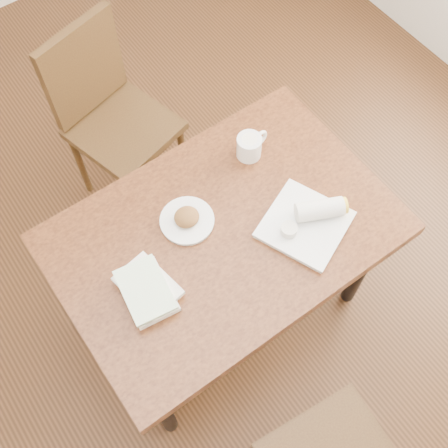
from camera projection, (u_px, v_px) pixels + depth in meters
ground at (224, 304)px, 2.68m from camera, size 4.00×5.00×0.01m
room_walls at (224, 44)px, 1.24m from camera, size 4.02×5.02×2.80m
table at (224, 241)px, 2.09m from camera, size 1.21×0.82×0.75m
chair_far at (108, 110)px, 2.53m from camera, size 0.51×0.51×0.95m
plate_scone at (187, 219)px, 2.01m from camera, size 0.20×0.20×0.06m
coffee_mug at (250, 146)px, 2.13m from camera, size 0.14×0.10×0.10m
plate_burrito at (310, 220)px, 2.00m from camera, size 0.36×0.36×0.09m
book_stack at (147, 290)px, 1.87m from camera, size 0.19×0.25×0.06m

